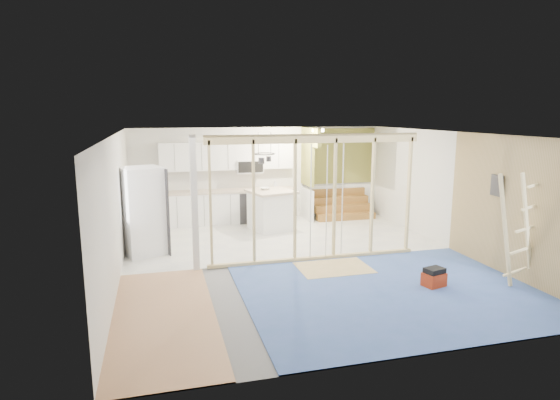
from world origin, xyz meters
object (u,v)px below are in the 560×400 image
object	(u,v)px
ladder	(519,230)
toolbox	(434,278)
fridge	(143,211)
island	(271,210)

from	to	relation	value
ladder	toolbox	bearing A→B (deg)	163.66
fridge	ladder	xyz separation A→B (m)	(6.27, -3.65, 0.08)
island	ladder	xyz separation A→B (m)	(3.14, -5.01, 0.51)
island	toolbox	size ratio (longest dim) A/B	3.06
fridge	island	world-z (taller)	fridge
island	toolbox	xyz separation A→B (m)	(1.78, -4.65, -0.35)
island	toolbox	distance (m)	5.00
fridge	island	xyz separation A→B (m)	(3.12, 1.36, -0.43)
island	toolbox	world-z (taller)	island
island	toolbox	bearing A→B (deg)	-83.82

